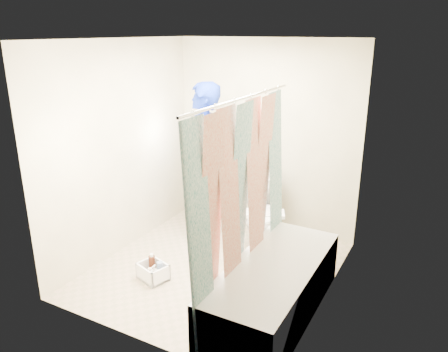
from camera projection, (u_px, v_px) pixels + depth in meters
The scene contains 14 objects.
floor at pixel (215, 269), 4.77m from camera, with size 2.60×2.60×0.00m, color tan.
ceiling at pixel (213, 39), 4.00m from camera, with size 2.40×2.60×0.02m, color white.
wall_back at pixel (265, 137), 5.47m from camera, with size 2.40×0.02×2.40m, color beige.
wall_front at pixel (129, 208), 3.30m from camera, with size 2.40×0.02×2.40m, color beige.
wall_left at pixel (122, 149), 4.93m from camera, with size 0.02×2.60×2.40m, color beige.
wall_right at pixel (332, 183), 3.84m from camera, with size 0.02×2.60×2.40m, color beige.
bathtub at pixel (273, 287), 3.95m from camera, with size 0.70×1.75×0.50m.
curtain_rod at pixel (243, 98), 3.56m from camera, with size 0.02×0.02×1.90m, color silver.
shower_curtain at pixel (242, 204), 3.85m from camera, with size 0.06×1.75×1.80m, color white.
toilet at pixel (262, 214), 5.15m from camera, with size 0.45×0.80×0.81m, color silver.
tank_lid at pixel (262, 213), 5.01m from camera, with size 0.50×0.22×0.04m, color white.
tank_internals at pixel (259, 177), 5.24m from camera, with size 0.19×0.11×0.27m.
plumber at pixel (203, 161), 5.35m from camera, with size 0.70×0.46×1.91m, color #0F1099.
cleaning_caddy at pixel (153, 273), 4.53m from camera, with size 0.35×0.31×0.23m.
Camera 1 is at (2.08, -3.64, 2.48)m, focal length 35.00 mm.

